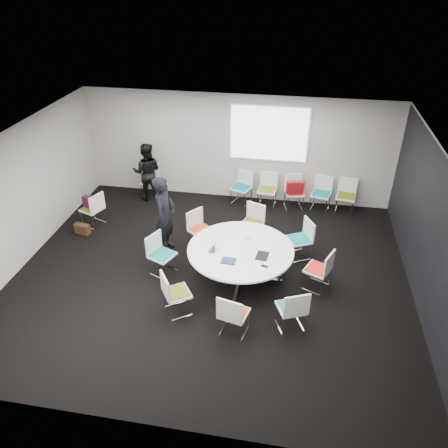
% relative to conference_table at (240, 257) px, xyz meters
% --- Properties ---
extents(room_shell, '(8.08, 7.08, 2.88)m').
position_rel_conference_table_xyz_m(room_shell, '(-0.51, 0.03, 0.88)').
color(room_shell, black).
rests_on(room_shell, ground).
extents(conference_table, '(2.09, 2.09, 0.73)m').
position_rel_conference_table_xyz_m(conference_table, '(0.00, 0.00, 0.00)').
color(conference_table, silver).
rests_on(conference_table, ground).
extents(projection_screen, '(1.90, 0.03, 1.35)m').
position_rel_conference_table_xyz_m(projection_screen, '(0.19, 3.49, 1.33)').
color(projection_screen, white).
rests_on(projection_screen, room_shell).
extents(chair_ring_a, '(0.60, 0.60, 0.88)m').
position_rel_conference_table_xyz_m(chair_ring_a, '(1.53, -0.03, -0.25)').
color(chair_ring_a, silver).
rests_on(chair_ring_a, ground).
extents(chair_ring_b, '(0.61, 0.62, 0.88)m').
position_rel_conference_table_xyz_m(chair_ring_b, '(1.15, 0.98, -0.25)').
color(chair_ring_b, silver).
rests_on(chair_ring_b, ground).
extents(chair_ring_c, '(0.59, 0.58, 0.88)m').
position_rel_conference_table_xyz_m(chair_ring_c, '(0.06, 1.45, -0.25)').
color(chair_ring_c, silver).
rests_on(chair_ring_c, ground).
extents(chair_ring_d, '(0.63, 0.64, 0.88)m').
position_rel_conference_table_xyz_m(chair_ring_d, '(-1.03, 0.98, -0.25)').
color(chair_ring_d, silver).
rests_on(chair_ring_d, ground).
extents(chair_ring_e, '(0.59, 0.60, 0.88)m').
position_rel_conference_table_xyz_m(chair_ring_e, '(-1.60, -0.09, -0.25)').
color(chair_ring_e, silver).
rests_on(chair_ring_e, ground).
extents(chair_ring_f, '(0.63, 0.63, 0.88)m').
position_rel_conference_table_xyz_m(chair_ring_f, '(-1.00, -1.18, -0.25)').
color(chair_ring_f, silver).
rests_on(chair_ring_f, ground).
extents(chair_ring_g, '(0.55, 0.54, 0.88)m').
position_rel_conference_table_xyz_m(chair_ring_g, '(0.10, -1.52, -0.25)').
color(chair_ring_g, silver).
rests_on(chair_ring_g, ground).
extents(chair_ring_h, '(0.60, 0.59, 0.88)m').
position_rel_conference_table_xyz_m(chair_ring_h, '(1.07, -1.21, -0.25)').
color(chair_ring_h, silver).
rests_on(chair_ring_h, ground).
extents(chair_back_a, '(0.59, 0.58, 0.88)m').
position_rel_conference_table_xyz_m(chair_back_a, '(-0.42, 3.19, -0.25)').
color(chair_back_a, silver).
rests_on(chair_back_a, ground).
extents(chair_back_b, '(0.50, 0.49, 0.88)m').
position_rel_conference_table_xyz_m(chair_back_b, '(0.25, 3.18, -0.25)').
color(chair_back_b, silver).
rests_on(chair_back_b, ground).
extents(chair_back_c, '(0.56, 0.55, 0.88)m').
position_rel_conference_table_xyz_m(chair_back_c, '(0.95, 3.17, -0.25)').
color(chair_back_c, silver).
rests_on(chair_back_c, ground).
extents(chair_back_d, '(0.55, 0.55, 0.88)m').
position_rel_conference_table_xyz_m(chair_back_d, '(1.63, 3.19, -0.25)').
color(chair_back_d, silver).
rests_on(chair_back_d, ground).
extents(chair_back_e, '(0.53, 0.52, 0.88)m').
position_rel_conference_table_xyz_m(chair_back_e, '(2.24, 3.17, -0.25)').
color(chair_back_e, silver).
rests_on(chair_back_e, ground).
extents(chair_spare_left, '(0.58, 0.59, 0.88)m').
position_rel_conference_table_xyz_m(chair_spare_left, '(-3.80, 1.45, -0.25)').
color(chair_spare_left, silver).
rests_on(chair_spare_left, ground).
extents(chair_person_back, '(0.47, 0.46, 0.88)m').
position_rel_conference_table_xyz_m(chair_person_back, '(-2.91, 3.16, -0.25)').
color(chair_person_back, silver).
rests_on(chair_person_back, ground).
extents(person_main, '(0.47, 0.68, 1.79)m').
position_rel_conference_table_xyz_m(person_main, '(-1.74, 0.72, 0.37)').
color(person_main, black).
rests_on(person_main, ground).
extents(person_back, '(0.85, 0.71, 1.58)m').
position_rel_conference_table_xyz_m(person_back, '(-2.91, 3.00, 0.26)').
color(person_back, black).
rests_on(person_back, ground).
extents(laptop, '(0.26, 0.34, 0.02)m').
position_rel_conference_table_xyz_m(laptop, '(-0.51, -0.09, 0.22)').
color(laptop, '#333338').
rests_on(laptop, conference_table).
extents(laptop_lid, '(0.09, 0.29, 0.22)m').
position_rel_conference_table_xyz_m(laptop_lid, '(-0.55, -0.03, 0.34)').
color(laptop_lid, silver).
rests_on(laptop_lid, conference_table).
extents(notebook_black, '(0.25, 0.32, 0.02)m').
position_rel_conference_table_xyz_m(notebook_black, '(0.44, -0.17, 0.22)').
color(notebook_black, black).
rests_on(notebook_black, conference_table).
extents(tablet_folio, '(0.27, 0.21, 0.03)m').
position_rel_conference_table_xyz_m(tablet_folio, '(-0.17, -0.45, 0.22)').
color(tablet_folio, navy).
rests_on(tablet_folio, conference_table).
extents(papers_right, '(0.36, 0.33, 0.00)m').
position_rel_conference_table_xyz_m(papers_right, '(0.57, 0.33, 0.21)').
color(papers_right, white).
rests_on(papers_right, conference_table).
extents(papers_front, '(0.33, 0.26, 0.00)m').
position_rel_conference_table_xyz_m(papers_front, '(0.72, -0.10, 0.21)').
color(papers_front, silver).
rests_on(papers_front, conference_table).
extents(cup, '(0.08, 0.08, 0.09)m').
position_rel_conference_table_xyz_m(cup, '(0.08, 0.33, 0.25)').
color(cup, white).
rests_on(cup, conference_table).
extents(phone, '(0.15, 0.11, 0.01)m').
position_rel_conference_table_xyz_m(phone, '(0.52, -0.48, 0.21)').
color(phone, black).
rests_on(phone, conference_table).
extents(maroon_bag, '(0.42, 0.25, 0.28)m').
position_rel_conference_table_xyz_m(maroon_bag, '(-3.81, 1.46, 0.10)').
color(maroon_bag, '#401125').
rests_on(maroon_bag, chair_spare_left).
extents(brown_bag, '(0.38, 0.22, 0.24)m').
position_rel_conference_table_xyz_m(brown_bag, '(-3.93, 1.05, -0.40)').
color(brown_bag, '#352211').
rests_on(brown_bag, ground).
extents(red_jacket, '(0.46, 0.26, 0.36)m').
position_rel_conference_table_xyz_m(red_jacket, '(0.96, 2.94, 0.18)').
color(red_jacket, maroon).
rests_on(red_jacket, chair_back_c).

